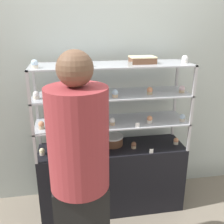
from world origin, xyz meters
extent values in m
plane|color=gray|center=(0.00, 0.00, 0.00)|extent=(20.00, 20.00, 0.00)
cube|color=#A8B2AD|center=(0.00, 0.35, 1.30)|extent=(8.00, 0.05, 2.60)
cube|color=black|center=(0.00, 0.00, 0.35)|extent=(1.43, 0.41, 0.70)
cube|color=#B7B7BC|center=(-0.70, 0.19, 0.83)|extent=(0.02, 0.02, 0.27)
cube|color=#B7B7BC|center=(0.70, 0.19, 0.83)|extent=(0.02, 0.02, 0.27)
cube|color=#B7B7BC|center=(-0.70, -0.19, 0.83)|extent=(0.02, 0.02, 0.27)
cube|color=#B7B7BC|center=(0.70, -0.19, 0.83)|extent=(0.02, 0.02, 0.27)
cube|color=#B7BCC6|center=(0.00, 0.00, 0.96)|extent=(1.43, 0.41, 0.01)
cube|color=#B7B7BC|center=(-0.70, 0.19, 1.11)|extent=(0.02, 0.02, 0.27)
cube|color=#B7B7BC|center=(0.70, 0.19, 1.11)|extent=(0.02, 0.02, 0.27)
cube|color=#B7B7BC|center=(-0.70, -0.19, 1.11)|extent=(0.02, 0.02, 0.27)
cube|color=#B7B7BC|center=(0.70, -0.19, 1.11)|extent=(0.02, 0.02, 0.27)
cube|color=#B7BCC6|center=(0.00, 0.00, 1.24)|extent=(1.43, 0.41, 0.01)
cube|color=#B7B7BC|center=(-0.70, 0.19, 1.38)|extent=(0.02, 0.02, 0.27)
cube|color=#B7B7BC|center=(0.70, 0.19, 1.38)|extent=(0.02, 0.02, 0.27)
cube|color=#B7B7BC|center=(-0.70, -0.19, 1.38)|extent=(0.02, 0.02, 0.27)
cube|color=#B7B7BC|center=(0.70, -0.19, 1.38)|extent=(0.02, 0.02, 0.27)
cube|color=#B7BCC6|center=(0.00, 0.00, 1.51)|extent=(1.43, 0.41, 0.01)
cylinder|color=brown|center=(0.01, 0.05, 0.74)|extent=(0.21, 0.21, 0.08)
cylinder|color=white|center=(0.01, 0.05, 0.79)|extent=(0.22, 0.22, 0.02)
cube|color=brown|center=(0.28, -0.01, 1.54)|extent=(0.22, 0.16, 0.05)
cube|color=#F4EAB2|center=(0.28, -0.01, 1.57)|extent=(0.23, 0.16, 0.01)
cylinder|color=beige|center=(-0.67, -0.04, 0.71)|extent=(0.05, 0.05, 0.03)
sphere|color=#F4EAB2|center=(-0.67, -0.04, 0.74)|extent=(0.05, 0.05, 0.05)
cylinder|color=beige|center=(-0.22, -0.10, 0.71)|extent=(0.05, 0.05, 0.03)
sphere|color=#F4EAB2|center=(-0.22, -0.10, 0.74)|extent=(0.05, 0.05, 0.05)
cylinder|color=#CCB28C|center=(0.21, -0.06, 0.71)|extent=(0.05, 0.05, 0.03)
sphere|color=#8C5B42|center=(0.21, -0.06, 0.74)|extent=(0.05, 0.05, 0.05)
cylinder|color=beige|center=(0.65, -0.04, 0.71)|extent=(0.05, 0.05, 0.03)
sphere|color=#E5996B|center=(0.65, -0.04, 0.74)|extent=(0.05, 0.05, 0.05)
cube|color=white|center=(0.34, -0.19, 0.72)|extent=(0.04, 0.00, 0.04)
cylinder|color=#CCB28C|center=(-0.65, -0.07, 0.98)|extent=(0.05, 0.05, 0.03)
sphere|color=#E5996B|center=(-0.65, -0.07, 1.01)|extent=(0.05, 0.05, 0.05)
cylinder|color=white|center=(-0.33, -0.11, 0.98)|extent=(0.05, 0.05, 0.03)
sphere|color=silver|center=(-0.33, -0.11, 1.01)|extent=(0.05, 0.05, 0.05)
cylinder|color=#CCB28C|center=(-0.01, -0.09, 0.98)|extent=(0.05, 0.05, 0.03)
sphere|color=white|center=(-0.01, -0.09, 1.01)|extent=(0.05, 0.05, 0.05)
cylinder|color=white|center=(0.34, -0.09, 0.98)|extent=(0.05, 0.05, 0.03)
sphere|color=#E5996B|center=(0.34, -0.09, 1.01)|extent=(0.05, 0.05, 0.05)
cylinder|color=beige|center=(0.66, -0.10, 0.98)|extent=(0.05, 0.05, 0.03)
sphere|color=silver|center=(0.66, -0.10, 1.01)|extent=(0.05, 0.05, 0.05)
cube|color=white|center=(0.20, -0.19, 0.99)|extent=(0.04, 0.00, 0.04)
cylinder|color=beige|center=(-0.67, -0.05, 1.25)|extent=(0.05, 0.05, 0.03)
sphere|color=white|center=(-0.67, -0.05, 1.28)|extent=(0.05, 0.05, 0.05)
cylinder|color=white|center=(-0.32, -0.10, 1.25)|extent=(0.05, 0.05, 0.03)
sphere|color=#F4EAB2|center=(-0.32, -0.10, 1.28)|extent=(0.05, 0.05, 0.05)
cylinder|color=#CCB28C|center=(0.01, -0.11, 1.25)|extent=(0.05, 0.05, 0.03)
sphere|color=silver|center=(0.01, -0.11, 1.28)|extent=(0.05, 0.05, 0.05)
cylinder|color=#CCB28C|center=(0.34, -0.07, 1.25)|extent=(0.05, 0.05, 0.03)
sphere|color=#E5996B|center=(0.34, -0.07, 1.28)|extent=(0.05, 0.05, 0.05)
cylinder|color=#CCB28C|center=(0.65, -0.07, 1.25)|extent=(0.05, 0.05, 0.03)
sphere|color=silver|center=(0.65, -0.07, 1.28)|extent=(0.05, 0.05, 0.05)
cube|color=white|center=(-0.09, -0.19, 1.26)|extent=(0.04, 0.00, 0.04)
cylinder|color=beige|center=(-0.65, -0.10, 1.53)|extent=(0.05, 0.05, 0.03)
sphere|color=silver|center=(-0.65, -0.10, 1.55)|extent=(0.06, 0.06, 0.06)
cylinder|color=beige|center=(-0.22, -0.11, 1.53)|extent=(0.05, 0.05, 0.03)
sphere|color=white|center=(-0.22, -0.11, 1.55)|extent=(0.06, 0.06, 0.06)
cylinder|color=white|center=(0.66, -0.05, 1.53)|extent=(0.05, 0.05, 0.03)
sphere|color=white|center=(0.66, -0.05, 1.55)|extent=(0.06, 0.06, 0.06)
cube|color=white|center=(0.12, -0.19, 1.54)|extent=(0.04, 0.00, 0.04)
cylinder|color=#993338|center=(-0.35, -0.73, 1.15)|extent=(0.40, 0.40, 0.70)
sphere|color=brown|center=(-0.35, -0.73, 1.61)|extent=(0.23, 0.23, 0.23)
camera|label=1|loc=(-0.39, -2.29, 1.88)|focal=42.00mm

